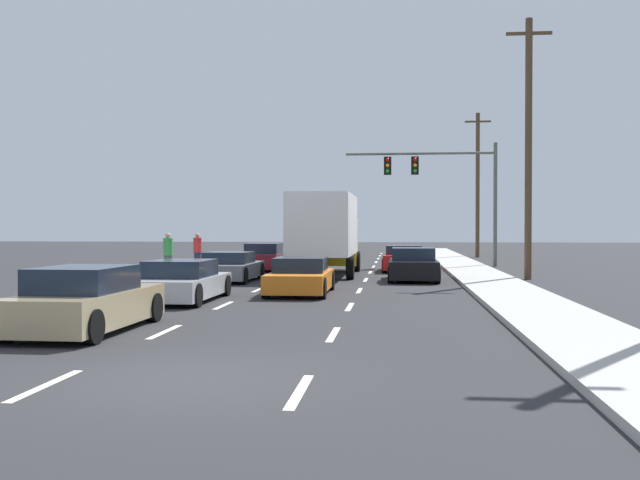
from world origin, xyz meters
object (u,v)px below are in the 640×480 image
Objects in this scene: car_maroon at (265,258)px; car_silver at (182,282)px; car_red at (404,259)px; car_gray at (230,268)px; box_truck at (326,230)px; utility_pole_mid at (528,146)px; traffic_signal_mast at (432,175)px; utility_pole_far at (478,183)px; car_tan at (86,301)px; car_orange at (301,277)px; pedestrian_mid_block at (168,254)px; pedestrian_near_corner at (197,251)px; car_black at (413,266)px.

car_silver is at bearing -88.76° from car_maroon.
car_silver is 1.04× the size of car_red.
car_gray is 0.52× the size of box_truck.
utility_pole_mid reaches higher than box_truck.
traffic_signal_mast is 0.80× the size of utility_pole_far.
car_gray is 9.95m from car_red.
car_silver is 6.15m from car_tan.
utility_pole_far is at bearing 73.14° from traffic_signal_mast.
car_orange is 8.96m from pedestrian_mid_block.
box_truck reaches higher than car_silver.
car_maroon is 2.42× the size of pedestrian_mid_block.
traffic_signal_mast is at bearing -106.86° from utility_pole_far.
utility_pole_mid is (11.48, 15.99, 4.77)m from car_tan.
car_silver is 0.53× the size of box_truck.
pedestrian_mid_block is at bearing -136.41° from traffic_signal_mast.
car_tan is (0.20, -21.11, -0.00)m from car_maroon.
pedestrian_mid_block is at bearing 101.71° from car_tan.
utility_pole_mid reaches higher than traffic_signal_mast.
box_truck is at bearing 46.30° from car_gray.
box_truck is 6.79m from pedestrian_mid_block.
box_truck is (3.41, 3.57, 1.47)m from car_gray.
car_gray is 6.17m from pedestrian_near_corner.
car_red is 0.42× the size of utility_pole_far.
pedestrian_near_corner is (-6.23, 1.90, -1.02)m from box_truck.
car_maroon reaches higher than car_tan.
car_tan is 40.18m from utility_pole_far.
car_red is (3.40, 3.69, -1.44)m from box_truck.
car_red is 0.41× the size of utility_pole_mid.
pedestrian_near_corner is at bearing 89.42° from pedestrian_mid_block.
traffic_signal_mast is (7.99, 19.59, 4.38)m from car_silver.
car_orange is at bearing -106.42° from utility_pole_far.
box_truck reaches higher than car_maroon.
car_tan is 2.49× the size of pedestrian_mid_block.
car_tan is at bearing -107.50° from traffic_signal_mast.
car_red is (6.56, 21.13, -0.04)m from car_tan.
car_maroon is 0.98× the size of car_gray.
utility_pole_far reaches higher than car_gray.
car_maroon reaches higher than car_black.
pedestrian_near_corner reaches higher than car_gray.
car_black is at bearing 7.91° from car_gray.
car_gray is at bearing -133.70° from box_truck.
car_black is 10.91m from pedestrian_near_corner.
utility_pole_far is at bearing 63.43° from car_gray.
pedestrian_near_corner is at bearing -128.53° from utility_pole_far.
utility_pole_far is (8.71, 20.67, 3.20)m from box_truck.
utility_pole_far is at bearing 88.99° from utility_pole_mid.
car_silver is (0.38, -7.73, 0.01)m from car_gray.
utility_pole_far is at bearing 56.99° from pedestrian_mid_block.
utility_pole_far reaches higher than car_maroon.
utility_pole_far is (5.31, 16.98, 4.64)m from car_red.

